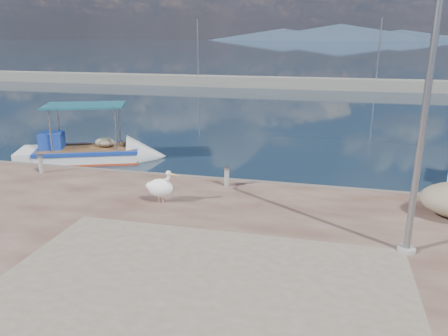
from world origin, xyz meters
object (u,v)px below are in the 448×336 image
Objects in this scene: boat_left at (88,155)px; bollard_near at (227,176)px; pelican at (161,187)px; lamp_post at (423,121)px.

boat_left is 9.73× the size of bollard_near.
pelican is at bearing -128.64° from bollard_near.
boat_left is 8.36m from bollard_near.
lamp_post reaches higher than bollard_near.
lamp_post is (7.19, -1.64, 2.78)m from pelican.
lamp_post is (13.12, -7.16, 3.56)m from boat_left.
boat_left is 15.36m from lamp_post.
lamp_post is at bearing -9.68° from pelican.
boat_left reaches higher than pelican.
pelican reaches higher than bollard_near.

